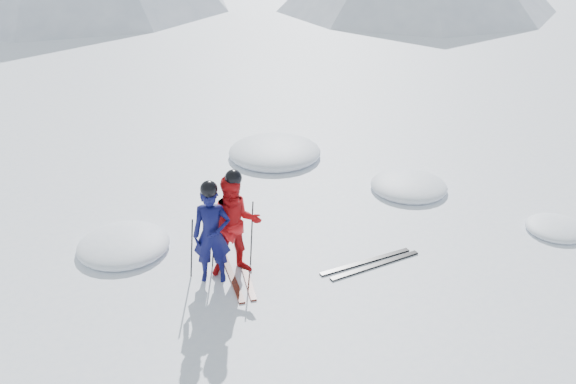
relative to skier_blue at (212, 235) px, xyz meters
name	(u,v)px	position (x,y,z in m)	size (l,w,h in m)	color
ground	(393,245)	(3.15, -0.08, -0.80)	(160.00, 160.00, 0.00)	white
skier_blue	(212,235)	(0.00, 0.00, 0.00)	(0.59, 0.38, 1.61)	#0B0D44
skier_red	(236,226)	(0.39, 0.06, 0.04)	(0.82, 0.64, 1.70)	red
pole_blue_left	(192,248)	(-0.30, 0.15, -0.27)	(0.02, 0.02, 1.07)	black
pole_blue_right	(224,239)	(0.25, 0.25, -0.27)	(0.02, 0.02, 1.07)	black
pole_red_left	(214,237)	(0.09, 0.31, -0.24)	(0.02, 0.02, 1.13)	black
pole_red_right	(252,234)	(0.69, 0.21, -0.24)	(0.02, 0.02, 1.13)	black
ski_worn_left	(230,272)	(0.27, 0.06, -0.79)	(0.09, 1.70, 0.03)	black
ski_worn_right	(245,269)	(0.51, 0.06, -0.79)	(0.09, 1.70, 0.03)	black
ski_loose_a	(366,262)	(2.46, -0.41, -0.79)	(0.09, 1.70, 0.03)	black
ski_loose_b	(375,265)	(2.56, -0.56, -0.79)	(0.09, 1.70, 0.03)	black
snow_lumps	(292,183)	(2.34, 2.83, -0.80)	(8.72, 6.53, 0.47)	white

